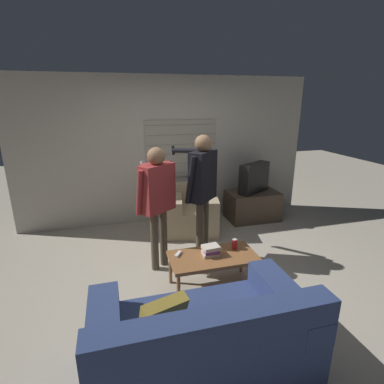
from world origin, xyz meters
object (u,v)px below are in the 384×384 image
(person_right_standing, at_px, (202,182))
(soda_can, at_px, (235,244))
(coffee_table, at_px, (213,259))
(book_stack, at_px, (211,250))
(person_left_standing, at_px, (157,194))
(couch_blue, at_px, (203,343))
(armchair_beige, at_px, (192,212))
(spare_remote, at_px, (178,254))
(tv, at_px, (254,178))

(person_right_standing, relative_size, soda_can, 13.73)
(soda_can, bearing_deg, person_right_standing, 109.90)
(coffee_table, bearing_deg, book_stack, 132.18)
(person_left_standing, bearing_deg, couch_blue, -122.06)
(armchair_beige, bearing_deg, spare_remote, 81.47)
(armchair_beige, bearing_deg, tv, -159.08)
(armchair_beige, height_order, book_stack, armchair_beige)
(tv, bearing_deg, armchair_beige, -21.79)
(book_stack, height_order, soda_can, soda_can)
(person_right_standing, bearing_deg, tv, -4.43)
(armchair_beige, relative_size, tv, 1.42)
(coffee_table, relative_size, tv, 1.47)
(couch_blue, xyz_separation_m, person_right_standing, (0.55, 1.82, 0.79))
(person_left_standing, relative_size, person_right_standing, 0.93)
(person_left_standing, distance_m, person_right_standing, 0.62)
(couch_blue, relative_size, soda_can, 13.62)
(tv, xyz_separation_m, person_left_standing, (-1.95, -1.20, 0.23))
(couch_blue, height_order, spare_remote, couch_blue)
(couch_blue, relative_size, coffee_table, 1.69)
(couch_blue, xyz_separation_m, coffee_table, (0.47, 1.10, 0.06))
(book_stack, distance_m, spare_remote, 0.38)
(armchair_beige, distance_m, tv, 1.31)
(tv, height_order, person_left_standing, person_left_standing)
(coffee_table, distance_m, soda_can, 0.33)
(tv, height_order, book_stack, tv)
(tv, distance_m, spare_remote, 2.51)
(book_stack, relative_size, soda_can, 1.63)
(person_right_standing, xyz_separation_m, spare_remote, (-0.47, -0.59, -0.68))
(armchair_beige, relative_size, book_stack, 4.77)
(couch_blue, distance_m, coffee_table, 1.20)
(person_right_standing, xyz_separation_m, soda_can, (0.23, -0.63, -0.62))
(tv, height_order, person_right_standing, person_right_standing)
(coffee_table, height_order, soda_can, soda_can)
(person_right_standing, height_order, spare_remote, person_right_standing)
(armchair_beige, height_order, coffee_table, armchair_beige)
(person_left_standing, height_order, spare_remote, person_left_standing)
(tv, relative_size, person_right_standing, 0.40)
(book_stack, bearing_deg, coffee_table, -47.82)
(armchair_beige, relative_size, soda_can, 7.76)
(armchair_beige, xyz_separation_m, person_left_standing, (-0.73, -1.02, 0.70))
(armchair_beige, height_order, tv, tv)
(armchair_beige, distance_m, person_right_standing, 1.23)
(couch_blue, xyz_separation_m, person_left_standing, (-0.07, 1.74, 0.71))
(couch_blue, bearing_deg, coffee_table, 67.11)
(person_left_standing, xyz_separation_m, person_right_standing, (0.61, 0.08, 0.08))
(person_left_standing, bearing_deg, person_right_standing, -26.92)
(soda_can, bearing_deg, book_stack, -168.61)
(person_right_standing, bearing_deg, soda_can, -114.60)
(person_left_standing, height_order, soda_can, person_left_standing)
(tv, bearing_deg, soda_can, 27.33)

